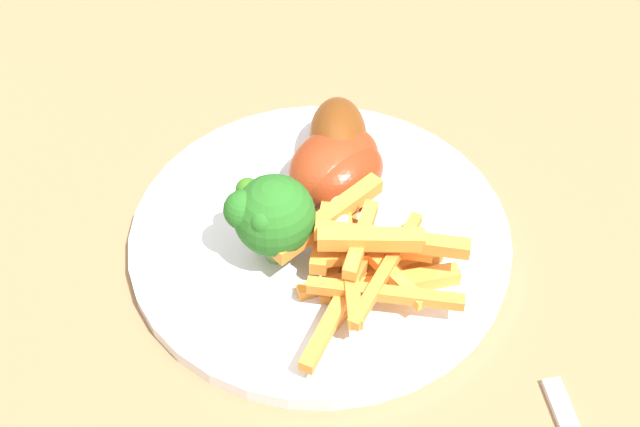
# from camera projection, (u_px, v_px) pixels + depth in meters

# --- Properties ---
(dining_table) EXTENTS (1.20, 0.76, 0.73)m
(dining_table) POSITION_uv_depth(u_px,v_px,m) (264.00, 286.00, 0.73)
(dining_table) COLOR #8E6B47
(dining_table) RESTS_ON ground_plane
(dinner_plate) EXTENTS (0.27, 0.27, 0.01)m
(dinner_plate) POSITION_uv_depth(u_px,v_px,m) (320.00, 237.00, 0.63)
(dinner_plate) COLOR silver
(dinner_plate) RESTS_ON dining_table
(broccoli_floret_front) EXTENTS (0.06, 0.06, 0.07)m
(broccoli_floret_front) POSITION_uv_depth(u_px,v_px,m) (269.00, 213.00, 0.58)
(broccoli_floret_front) COLOR #7DA359
(broccoli_floret_front) RESTS_ON dinner_plate
(broccoli_floret_middle) EXTENTS (0.05, 0.04, 0.06)m
(broccoli_floret_middle) POSITION_uv_depth(u_px,v_px,m) (270.00, 207.00, 0.58)
(broccoli_floret_middle) COLOR #7FAB51
(broccoli_floret_middle) RESTS_ON dinner_plate
(carrot_fries_pile) EXTENTS (0.13, 0.16, 0.05)m
(carrot_fries_pile) POSITION_uv_depth(u_px,v_px,m) (363.00, 254.00, 0.58)
(carrot_fries_pile) COLOR orange
(carrot_fries_pile) RESTS_ON dinner_plate
(chicken_drumstick_near) EXTENTS (0.06, 0.14, 0.05)m
(chicken_drumstick_near) POSITION_uv_depth(u_px,v_px,m) (338.00, 145.00, 0.65)
(chicken_drumstick_near) COLOR #4C1F0A
(chicken_drumstick_near) RESTS_ON dinner_plate
(chicken_drumstick_far) EXTENTS (0.10, 0.11, 0.04)m
(chicken_drumstick_far) POSITION_uv_depth(u_px,v_px,m) (336.00, 178.00, 0.63)
(chicken_drumstick_far) COLOR #5F1B0B
(chicken_drumstick_far) RESTS_ON dinner_plate
(chicken_drumstick_extra) EXTENTS (0.10, 0.13, 0.04)m
(chicken_drumstick_extra) POSITION_uv_depth(u_px,v_px,m) (330.00, 168.00, 0.63)
(chicken_drumstick_extra) COLOR #631E0D
(chicken_drumstick_extra) RESTS_ON dinner_plate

